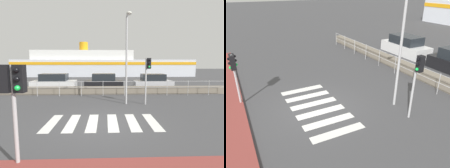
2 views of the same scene
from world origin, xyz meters
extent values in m
plane|color=#424244|center=(0.00, 0.00, 0.00)|extent=(160.00, 160.00, 0.00)
cube|color=brown|center=(0.00, -4.10, 0.06)|extent=(24.00, 1.80, 0.12)
cube|color=silver|center=(-2.19, 0.00, 0.00)|extent=(0.45, 2.40, 0.01)
cube|color=silver|center=(-1.29, 0.00, 0.00)|extent=(0.45, 2.40, 0.01)
cube|color=silver|center=(-0.39, 0.00, 0.00)|extent=(0.45, 2.40, 0.01)
cube|color=silver|center=(0.51, 0.00, 0.00)|extent=(0.45, 2.40, 0.01)
cube|color=silver|center=(1.41, 0.00, 0.00)|extent=(0.45, 2.40, 0.01)
cube|color=silver|center=(2.31, 0.00, 0.00)|extent=(0.45, 2.40, 0.01)
cube|color=slate|center=(0.00, 7.34, 0.33)|extent=(23.47, 0.55, 0.65)
cylinder|color=#B2B2B5|center=(0.00, 6.46, 1.17)|extent=(21.12, 0.03, 0.03)
cylinder|color=#B2B2B5|center=(0.00, 6.46, 0.68)|extent=(21.12, 0.03, 0.03)
cylinder|color=#B2B2B5|center=(-10.56, 6.46, 0.62)|extent=(0.04, 0.04, 1.24)
cylinder|color=#B2B2B5|center=(-8.80, 6.46, 0.62)|extent=(0.04, 0.04, 1.24)
cylinder|color=#B2B2B5|center=(-7.04, 6.46, 0.62)|extent=(0.04, 0.04, 1.24)
cylinder|color=#B2B2B5|center=(-5.28, 6.46, 0.62)|extent=(0.04, 0.04, 1.24)
cylinder|color=#B2B2B5|center=(-3.52, 6.46, 0.62)|extent=(0.04, 0.04, 1.24)
cylinder|color=#B2B2B5|center=(-1.76, 6.46, 0.62)|extent=(0.04, 0.04, 1.24)
cylinder|color=#B2B2B5|center=(0.00, 6.46, 0.62)|extent=(0.04, 0.04, 1.24)
cylinder|color=#B2B2B5|center=(1.76, 6.46, 0.62)|extent=(0.04, 0.04, 1.24)
cylinder|color=#B2B2B5|center=(-2.05, -3.31, 1.30)|extent=(0.10, 0.10, 2.60)
cube|color=black|center=(-2.22, -3.31, 2.26)|extent=(0.24, 0.24, 0.68)
sphere|color=black|center=(-2.22, -3.17, 2.47)|extent=(0.13, 0.13, 0.13)
sphere|color=black|center=(-2.22, -3.17, 2.26)|extent=(0.13, 0.13, 0.13)
sphere|color=#19D84C|center=(-2.22, -3.17, 2.05)|extent=(0.13, 0.13, 0.13)
cube|color=black|center=(-1.88, -3.31, 2.26)|extent=(0.24, 0.24, 0.68)
sphere|color=black|center=(-1.88, -3.44, 2.47)|extent=(0.13, 0.13, 0.13)
sphere|color=black|center=(-1.88, -3.44, 2.26)|extent=(0.13, 0.13, 0.13)
sphere|color=#19D84C|center=(-1.88, -3.44, 2.05)|extent=(0.13, 0.13, 0.13)
cylinder|color=#B2B2B5|center=(2.78, 3.40, 1.49)|extent=(0.10, 0.10, 2.97)
cube|color=black|center=(2.95, 3.40, 2.63)|extent=(0.24, 0.24, 0.68)
sphere|color=black|center=(2.95, 3.27, 2.85)|extent=(0.13, 0.13, 0.13)
sphere|color=black|center=(2.95, 3.27, 2.63)|extent=(0.13, 0.13, 0.13)
sphere|color=#19D84C|center=(2.95, 3.27, 2.42)|extent=(0.13, 0.13, 0.13)
cylinder|color=#B2B2B5|center=(1.55, 3.60, 2.83)|extent=(0.12, 0.12, 5.65)
cube|color=silver|center=(-5.06, 10.44, 0.44)|extent=(4.40, 1.85, 0.88)
cube|color=#1E2328|center=(-5.06, 10.44, 1.24)|extent=(2.64, 1.62, 0.72)
camera|label=1|loc=(0.20, -7.59, 2.63)|focal=28.00mm
camera|label=2|loc=(8.82, -3.39, 5.54)|focal=35.00mm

